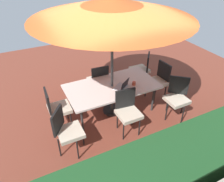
% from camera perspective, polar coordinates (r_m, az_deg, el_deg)
% --- Properties ---
extents(ground_plane, '(10.00, 10.00, 0.02)m').
position_cam_1_polar(ground_plane, '(5.36, 0.00, -5.37)').
color(ground_plane, brown).
extents(hedge_row, '(6.30, 0.86, 1.06)m').
position_cam_1_polar(hedge_row, '(3.66, 17.50, -19.62)').
color(hedge_row, '#1E4C23').
rests_on(hedge_row, ground_plane).
extents(dining_table, '(2.10, 1.11, 0.74)m').
position_cam_1_polar(dining_table, '(4.94, 0.00, 0.99)').
color(dining_table, silver).
rests_on(dining_table, ground_plane).
extents(patio_umbrella, '(3.16, 3.16, 2.63)m').
position_cam_1_polar(patio_umbrella, '(4.25, 0.00, 21.09)').
color(patio_umbrella, '#4C4C4C').
rests_on(patio_umbrella, ground_plane).
extents(chair_northeast, '(0.58, 0.58, 0.98)m').
position_cam_1_polar(chair_northeast, '(4.16, -11.93, -9.94)').
color(chair_northeast, beige).
rests_on(chair_northeast, ground_plane).
extents(chair_north, '(0.47, 0.48, 0.98)m').
position_cam_1_polar(chair_north, '(4.51, 4.16, -5.07)').
color(chair_north, beige).
rests_on(chair_north, ground_plane).
extents(chair_west, '(0.48, 0.47, 0.98)m').
position_cam_1_polar(chair_west, '(5.66, 12.29, 3.07)').
color(chair_west, beige).
rests_on(chair_west, ground_plane).
extents(chair_northwest, '(0.59, 0.59, 0.98)m').
position_cam_1_polar(chair_northwest, '(5.12, 16.90, -1.29)').
color(chair_northwest, beige).
rests_on(chair_northwest, ground_plane).
extents(chair_southwest, '(0.58, 0.58, 0.98)m').
position_cam_1_polar(chair_southwest, '(6.12, 7.98, 6.05)').
color(chair_southwest, beige).
rests_on(chair_southwest, ground_plane).
extents(chair_south, '(0.46, 0.47, 0.98)m').
position_cam_1_polar(chair_south, '(5.52, -3.59, 3.04)').
color(chair_south, beige).
rests_on(chair_south, ground_plane).
extents(chair_east, '(0.47, 0.46, 0.98)m').
position_cam_1_polar(chair_east, '(4.73, -14.57, -4.11)').
color(chair_east, beige).
rests_on(chair_east, ground_plane).
extents(laptop, '(0.40, 0.38, 0.21)m').
position_cam_1_polar(laptop, '(4.82, 2.69, 1.34)').
color(laptop, '#B7B7BC').
rests_on(laptop, dining_table).
extents(cup, '(0.08, 0.08, 0.08)m').
position_cam_1_polar(cup, '(4.94, 5.83, 2.01)').
color(cup, '#CC4C33').
rests_on(cup, dining_table).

